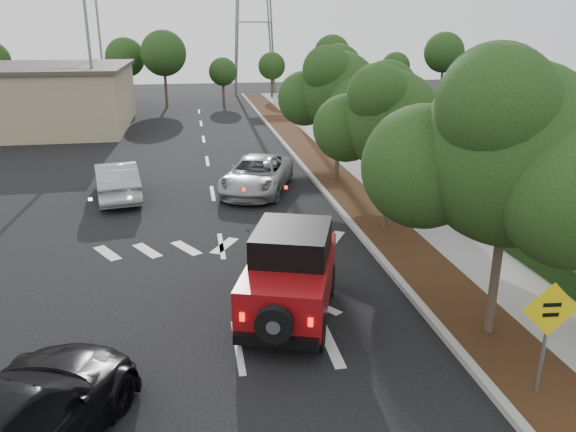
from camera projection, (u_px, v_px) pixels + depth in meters
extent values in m
plane|color=black|center=(238.00, 347.00, 12.23)|extent=(120.00, 120.00, 0.00)
cube|color=#9E9B93|center=(320.00, 187.00, 24.15)|extent=(0.20, 70.00, 0.15)
cube|color=black|center=(342.00, 186.00, 24.32)|extent=(1.80, 70.00, 0.12)
cube|color=gray|center=(384.00, 184.00, 24.63)|extent=(2.00, 70.00, 0.12)
cube|color=black|center=(415.00, 175.00, 24.74)|extent=(0.80, 70.00, 0.80)
cylinder|color=black|center=(267.00, 276.00, 14.70)|extent=(0.54, 0.87, 0.83)
cylinder|color=black|center=(328.00, 280.00, 14.46)|extent=(0.54, 0.87, 0.83)
cylinder|color=black|center=(245.00, 326.00, 12.27)|extent=(0.54, 0.87, 0.83)
cylinder|color=black|center=(318.00, 332.00, 12.04)|extent=(0.54, 0.87, 0.83)
cube|color=maroon|center=(290.00, 280.00, 13.18)|extent=(2.98, 4.21, 1.03)
cube|color=black|center=(292.00, 241.00, 13.20)|extent=(2.29, 2.54, 0.66)
cube|color=maroon|center=(298.00, 259.00, 14.57)|extent=(1.89, 1.54, 0.85)
cube|color=black|center=(276.00, 341.00, 11.47)|extent=(1.73, 0.74, 0.23)
cylinder|color=black|center=(274.00, 325.00, 11.19)|extent=(0.82, 0.47, 0.78)
cube|color=#FF190C|center=(242.00, 317.00, 11.48)|extent=(0.11, 0.07, 0.19)
cube|color=#FF190C|center=(310.00, 322.00, 11.28)|extent=(0.11, 0.07, 0.19)
imported|color=#929598|center=(257.00, 175.00, 23.50)|extent=(3.99, 5.68, 1.44)
imported|color=black|center=(4.00, 432.00, 8.50)|extent=(4.18, 5.95, 1.60)
imported|color=#9EA0A5|center=(117.00, 180.00, 22.55)|extent=(2.34, 4.73, 1.49)
imported|color=#A6A9AE|center=(26.00, 129.00, 34.32)|extent=(4.16, 2.25, 1.34)
cylinder|color=slate|center=(545.00, 342.00, 10.24)|extent=(0.08, 0.08, 2.07)
cube|color=yellow|center=(551.00, 309.00, 9.99)|extent=(1.06, 0.13, 1.06)
cube|color=black|center=(552.00, 305.00, 9.94)|extent=(0.33, 0.04, 0.07)
cube|color=black|center=(551.00, 315.00, 10.00)|extent=(0.30, 0.04, 0.07)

